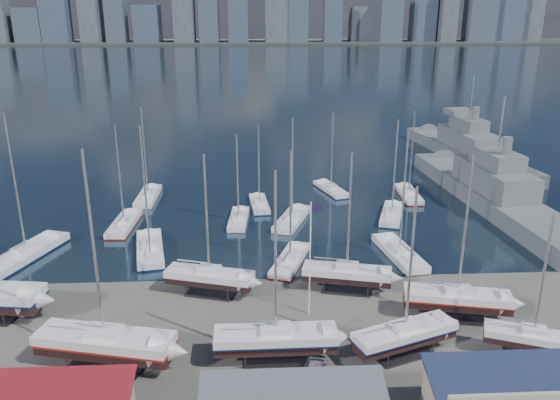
{
  "coord_description": "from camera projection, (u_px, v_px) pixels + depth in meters",
  "views": [
    {
      "loc": [
        -2.46,
        -53.97,
        27.24
      ],
      "look_at": [
        0.77,
        8.0,
        6.39
      ],
      "focal_mm": 35.0,
      "sensor_mm": 36.0,
      "label": 1
    }
  ],
  "objects": [
    {
      "name": "sailboat_cradle_1",
      "position": [
        105.0,
        343.0,
        44.19
      ],
      "size": [
        11.84,
        5.75,
        18.26
      ],
      "rotation": [
        0.0,
        0.0,
        -0.23
      ],
      "color": "#2D2D33",
      "rests_on": "ground"
    },
    {
      "name": "sailboat_moored_7",
      "position": [
        292.0,
        220.0,
        76.15
      ],
      "size": [
        6.18,
        10.54,
        15.37
      ],
      "rotation": [
        0.0,
        0.0,
        1.22
      ],
      "color": "black",
      "rests_on": "water"
    },
    {
      "name": "sailboat_cradle_3",
      "position": [
        276.0,
        339.0,
        44.88
      ],
      "size": [
        10.26,
        2.95,
        16.51
      ],
      "rotation": [
        0.0,
        0.0,
        0.01
      ],
      "color": "#2D2D33",
      "rests_on": "ground"
    },
    {
      "name": "skyline",
      "position": [
        245.0,
        5.0,
        571.26
      ],
      "size": [
        639.14,
        43.8,
        107.69
      ],
      "color": "#475166",
      "rests_on": "far_shore"
    },
    {
      "name": "car_d",
      "position": [
        314.0,
        376.0,
        42.54
      ],
      "size": [
        2.95,
        4.93,
        1.34
      ],
      "primitive_type": "imported",
      "rotation": [
        0.0,
        0.0,
        -0.25
      ],
      "color": "gray",
      "rests_on": "ground"
    },
    {
      "name": "sailboat_moored_9",
      "position": [
        399.0,
        254.0,
        65.16
      ],
      "size": [
        4.58,
        10.9,
        15.96
      ],
      "rotation": [
        0.0,
        0.0,
        1.73
      ],
      "color": "black",
      "rests_on": "water"
    },
    {
      "name": "sailboat_moored_5",
      "position": [
        259.0,
        205.0,
        82.4
      ],
      "size": [
        3.17,
        8.84,
        12.95
      ],
      "rotation": [
        0.0,
        0.0,
        1.66
      ],
      "color": "black",
      "rests_on": "water"
    },
    {
      "name": "car_a",
      "position": [
        233.0,
        391.0,
        40.89
      ],
      "size": [
        2.29,
        3.99,
        1.28
      ],
      "primitive_type": "imported",
      "rotation": [
        0.0,
        0.0,
        -0.22
      ],
      "color": "gray",
      "rests_on": "ground"
    },
    {
      "name": "sailboat_moored_0",
      "position": [
        27.0,
        255.0,
        64.86
      ],
      "size": [
        7.07,
        12.61,
        18.17
      ],
      "rotation": [
        0.0,
        0.0,
        1.25
      ],
      "color": "black",
      "rests_on": "water"
    },
    {
      "name": "sailboat_moored_11",
      "position": [
        408.0,
        195.0,
        86.87
      ],
      "size": [
        3.09,
        9.7,
        14.35
      ],
      "rotation": [
        0.0,
        0.0,
        1.53
      ],
      "color": "black",
      "rests_on": "water"
    },
    {
      "name": "car_c",
      "position": [
        325.0,
        386.0,
        41.41
      ],
      "size": [
        3.79,
        5.16,
        1.3
      ],
      "primitive_type": "imported",
      "rotation": [
        0.0,
        0.0,
        0.39
      ],
      "color": "gray",
      "rests_on": "ground"
    },
    {
      "name": "naval_ship_west",
      "position": [
        466.0,
        151.0,
        109.68
      ],
      "size": [
        12.39,
        43.74,
        17.89
      ],
      "rotation": [
        0.0,
        0.0,
        1.7
      ],
      "color": "slate",
      "rests_on": "water"
    },
    {
      "name": "far_shore",
      "position": [
        253.0,
        43.0,
        589.65
      ],
      "size": [
        1400.0,
        80.0,
        2.2
      ],
      "primitive_type": "cube",
      "color": "#2D332D",
      "rests_on": "ground"
    },
    {
      "name": "sailboat_moored_3",
      "position": [
        150.0,
        251.0,
        66.26
      ],
      "size": [
        5.14,
        11.38,
        16.43
      ],
      "rotation": [
        0.0,
        0.0,
        1.77
      ],
      "color": "black",
      "rests_on": "water"
    },
    {
      "name": "ground",
      "position": [
        282.0,
        327.0,
        50.41
      ],
      "size": [
        1400.0,
        1400.0,
        0.0
      ],
      "primitive_type": "plane",
      "color": "#605E59",
      "rests_on": "ground"
    },
    {
      "name": "flagpole",
      "position": [
        311.0,
        252.0,
        50.75
      ],
      "size": [
        1.01,
        0.12,
        11.39
      ],
      "color": "white",
      "rests_on": "ground"
    },
    {
      "name": "water",
      "position": [
        255.0,
        63.0,
        343.92
      ],
      "size": [
        1400.0,
        600.0,
        0.4
      ],
      "primitive_type": "cube",
      "color": "#172836",
      "rests_on": "ground"
    },
    {
      "name": "sailboat_moored_8",
      "position": [
        331.0,
        190.0,
        89.44
      ],
      "size": [
        5.12,
        9.43,
        13.59
      ],
      "rotation": [
        0.0,
        0.0,
        1.87
      ],
      "color": "black",
      "rests_on": "water"
    },
    {
      "name": "sailboat_moored_1",
      "position": [
        124.0,
        225.0,
        74.39
      ],
      "size": [
        3.22,
        9.97,
        14.73
      ],
      "rotation": [
        0.0,
        0.0,
        1.52
      ],
      "color": "black",
      "rests_on": "water"
    },
    {
      "name": "sailboat_moored_2",
      "position": [
        148.0,
        197.0,
        85.78
      ],
      "size": [
        2.82,
        10.03,
        15.15
      ],
      "rotation": [
        0.0,
        0.0,
        1.57
      ],
      "color": "black",
      "rests_on": "water"
    },
    {
      "name": "naval_ship_east",
      "position": [
        492.0,
        195.0,
        82.76
      ],
      "size": [
        10.56,
        46.51,
        18.15
      ],
      "rotation": [
        0.0,
        0.0,
        1.64
      ],
      "color": "slate",
      "rests_on": "water"
    },
    {
      "name": "sailboat_cradle_7",
      "position": [
        533.0,
        338.0,
        45.37
      ],
      "size": [
        7.94,
        4.91,
        12.83
      ],
      "rotation": [
        0.0,
        0.0,
        -0.39
      ],
      "color": "#2D2D33",
      "rests_on": "ground"
    },
    {
      "name": "sailboat_cradle_6",
      "position": [
        457.0,
        298.0,
        51.38
      ],
      "size": [
        10.25,
        4.82,
        15.98
      ],
      "rotation": [
        0.0,
        0.0,
        -0.22
      ],
      "color": "#2D2D33",
      "rests_on": "ground"
    },
    {
      "name": "sailboat_moored_4",
      "position": [
        239.0,
        220.0,
        76.28
      ],
      "size": [
        3.0,
        8.8,
        13.07
      ],
      "rotation": [
        0.0,
        0.0,
        1.5
      ],
      "color": "black",
      "rests_on": "water"
    },
    {
      "name": "sailboat_cradle_2",
      "position": [
        209.0,
        277.0,
        55.79
      ],
      "size": [
        9.4,
        5.05,
        14.87
      ],
      "rotation": [
        0.0,
        0.0,
        -0.29
      ],
      "color": "#2D2D33",
      "rests_on": "ground"
    },
    {
      "name": "sailboat_cradle_4",
      "position": [
        347.0,
        273.0,
        56.51
      ],
      "size": [
        9.44,
        4.65,
        14.93
      ],
      "rotation": [
        0.0,
        0.0,
        -0.24
      ],
      "color": "#2D2D33",
      "rests_on": "ground"
    },
    {
      "name": "sailboat_moored_10",
      "position": [
        392.0,
        215.0,
        78.01
      ],
      "size": [
        5.74,
        10.24,
        14.75
      ],
      "rotation": [
        0.0,
        0.0,
        1.25
      ],
      "color": "black",
      "rests_on": "water"
    },
    {
      "name": "sailboat_cradle_5",
      "position": [
        405.0,
        334.0,
        45.65
      ],
      "size": [
        9.55,
        5.73,
        15.02
      ],
      "rotation": [
        0.0,
        0.0,
        0.37
      ],
      "color": "#2D2D33",
      "rests_on": "ground"
    },
    {
      "name": "sailboat_moored_6",
      "position": [
        290.0,
        261.0,
        63.3
      ],
      "size": [
        5.59,
        9.78,
        14.11
      ],
      "rotation": [
        0.0,
        0.0,
        1.24
      ],
      "color": "black",
      "rests_on": "water"
    }
  ]
}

